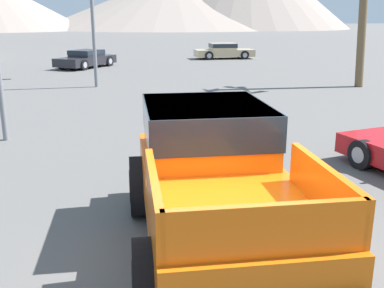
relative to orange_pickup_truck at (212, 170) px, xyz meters
name	(u,v)px	position (x,y,z in m)	size (l,w,h in m)	color
ground_plane	(224,264)	(-0.07, -0.62, -1.07)	(320.00, 320.00, 0.00)	#5B5956
orange_pickup_truck	(212,170)	(0.00, 0.00, 0.00)	(2.90, 4.97, 1.88)	orange
parked_car_tan	(224,51)	(11.18, 26.22, -0.48)	(4.56, 2.33, 1.15)	tan
parked_car_dark	(86,58)	(0.77, 23.46, -0.51)	(4.11, 4.16, 1.07)	#232328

